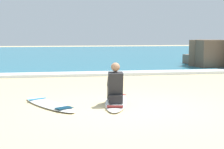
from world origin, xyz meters
name	(u,v)px	position (x,y,z in m)	size (l,w,h in m)	color
ground_plane	(130,108)	(0.00, 0.00, 0.00)	(80.00, 80.00, 0.00)	#CCB584
sea	(76,54)	(0.00, 20.02, 0.05)	(80.00, 28.00, 0.10)	teal
breaking_foam	(96,74)	(0.00, 6.32, 0.06)	(80.00, 0.90, 0.11)	white
surfboard_main	(116,101)	(-0.19, 0.70, 0.04)	(1.05, 2.62, 0.08)	white
surfer_seated	(115,87)	(-0.27, 0.39, 0.44)	(0.41, 0.73, 0.95)	#232326
surfboard_spare_near	(49,104)	(-1.83, 0.56, 0.04)	(1.51, 2.16, 0.08)	white
rock_outcrop_distant	(224,56)	(6.60, 8.22, 0.61)	(4.05, 3.88, 1.41)	brown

